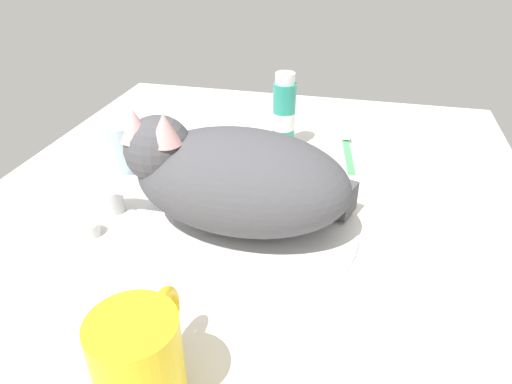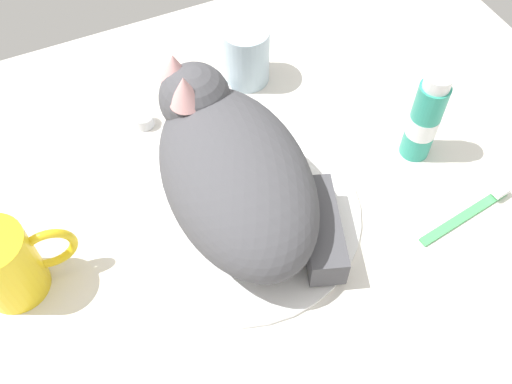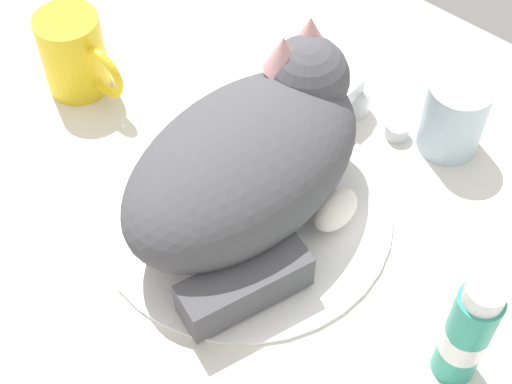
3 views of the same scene
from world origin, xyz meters
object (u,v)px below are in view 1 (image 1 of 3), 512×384
at_px(cat, 233,177).
at_px(toothpaste_bottle, 284,115).
at_px(toothbrush, 348,151).
at_px(rinse_cup, 127,148).
at_px(faucet, 120,197).
at_px(coffee_mug, 141,363).

distance_m(cat, toothpaste_bottle, 0.26).
bearing_deg(cat, toothbrush, -27.21).
distance_m(rinse_cup, toothbrush, 0.38).
bearing_deg(rinse_cup, faucet, -159.47).
height_order(rinse_cup, toothpaste_bottle, toothpaste_bottle).
xyz_separation_m(faucet, coffee_mug, (-0.27, -0.16, 0.02)).
height_order(coffee_mug, toothbrush, coffee_mug).
bearing_deg(rinse_cup, toothpaste_bottle, -56.71).
relative_size(faucet, cat, 0.49).
xyz_separation_m(cat, toothpaste_bottle, (0.26, -0.02, -0.01)).
distance_m(faucet, rinse_cup, 0.12).
distance_m(cat, rinse_cup, 0.24).
bearing_deg(cat, coffee_mug, 179.29).
height_order(faucet, cat, cat).
height_order(faucet, toothbrush, faucet).
bearing_deg(toothpaste_bottle, faucet, 144.38).
height_order(coffee_mug, toothpaste_bottle, toothpaste_bottle).
distance_m(faucet, toothpaste_bottle, 0.32).
height_order(faucet, rinse_cup, rinse_cup).
bearing_deg(toothbrush, faucet, 131.36).
bearing_deg(faucet, rinse_cup, 20.53).
distance_m(cat, coffee_mug, 0.27).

